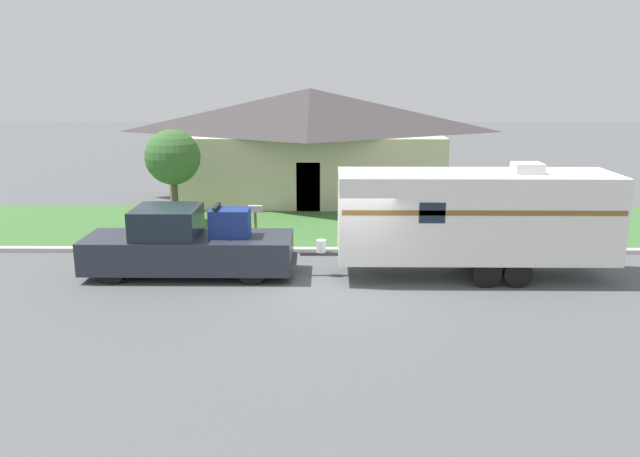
# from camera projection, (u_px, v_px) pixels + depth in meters

# --- Properties ---
(ground_plane) EXTENTS (120.00, 120.00, 0.00)m
(ground_plane) POSITION_uv_depth(u_px,v_px,m) (347.00, 291.00, 16.82)
(ground_plane) COLOR #515456
(curb_strip) EXTENTS (80.00, 0.30, 0.14)m
(curb_strip) POSITION_uv_depth(u_px,v_px,m) (344.00, 250.00, 20.44)
(curb_strip) COLOR beige
(curb_strip) RESTS_ON ground_plane
(lawn_strip) EXTENTS (80.00, 7.00, 0.03)m
(lawn_strip) POSITION_uv_depth(u_px,v_px,m) (341.00, 225.00, 23.99)
(lawn_strip) COLOR #3D6B33
(lawn_strip) RESTS_ON ground_plane
(house_across_street) EXTENTS (12.62, 7.04, 5.05)m
(house_across_street) POSITION_uv_depth(u_px,v_px,m) (310.00, 142.00, 28.95)
(house_across_street) COLOR beige
(house_across_street) RESTS_ON ground_plane
(pickup_truck) EXTENTS (6.06, 1.93, 2.08)m
(pickup_truck) POSITION_uv_depth(u_px,v_px,m) (187.00, 246.00, 17.98)
(pickup_truck) COLOR black
(pickup_truck) RESTS_ON ground_plane
(travel_trailer) EXTENTS (8.82, 2.22, 3.30)m
(travel_trailer) POSITION_uv_depth(u_px,v_px,m) (475.00, 215.00, 17.67)
(travel_trailer) COLOR black
(travel_trailer) RESTS_ON ground_plane
(mailbox) EXTENTS (0.48, 0.20, 1.36)m
(mailbox) POSITION_uv_depth(u_px,v_px,m) (255.00, 215.00, 21.15)
(mailbox) COLOR brown
(mailbox) RESTS_ON ground_plane
(tree_in_yard) EXTENTS (2.09, 2.09, 3.68)m
(tree_in_yard) POSITION_uv_depth(u_px,v_px,m) (173.00, 158.00, 23.55)
(tree_in_yard) COLOR brown
(tree_in_yard) RESTS_ON ground_plane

